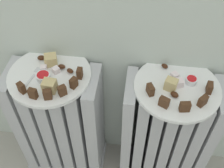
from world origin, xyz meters
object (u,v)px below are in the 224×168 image
Objects in this scene: plate_left at (49,75)px; radiator_left at (61,124)px; fork at (33,76)px; jam_bowl_right at (191,80)px; radiator_right at (164,136)px; plate_right at (177,87)px; jam_bowl_left at (43,77)px.

radiator_left is at bearing 0.00° from plate_left.
plate_left is 0.05m from fork.
radiator_right is at bearing -152.77° from jam_bowl_right.
plate_right is 2.80× the size of fork.
radiator_left is at bearing 180.00° from plate_right.
radiator_right is 0.52m from plate_left.
jam_bowl_right is (0.48, 0.05, -0.00)m from jam_bowl_left.
plate_left is at bearing 19.49° from fork.
jam_bowl_right is at bearing 2.70° from radiator_left.
jam_bowl_left reaches higher than fork.
radiator_right is at bearing -116.57° from plate_right.
jam_bowl_right is (0.04, 0.02, 0.31)m from radiator_right.
radiator_left is 0.43m from radiator_right.
radiator_left is 0.32m from jam_bowl_left.
radiator_right is 0.30m from plate_right.
fork reaches higher than plate_right.
fork is (-0.05, -0.02, 0.01)m from plate_left.
plate_left is at bearing -177.30° from jam_bowl_right.
radiator_right is 15.08× the size of jam_bowl_right.
jam_bowl_right reaches higher than radiator_left.
radiator_right is at bearing 2.10° from fork.
jam_bowl_right reaches higher than fork.
jam_bowl_left is at bearing -11.69° from fork.
radiator_left is 15.08× the size of jam_bowl_right.
plate_left reaches higher than radiator_right.
jam_bowl_right is 0.38× the size of fork.
jam_bowl_left is 0.04m from fork.
fork reaches higher than radiator_right.
radiator_left is at bearing -177.30° from jam_bowl_right.
fork is at bearing -160.51° from radiator_left.
jam_bowl_left is at bearing -112.74° from radiator_left.
jam_bowl_right is 0.52m from fork.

